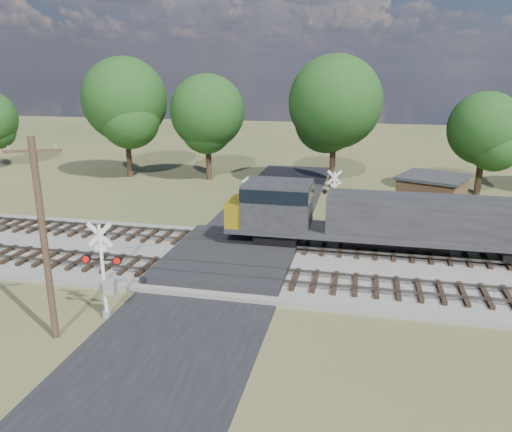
% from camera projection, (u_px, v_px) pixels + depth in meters
% --- Properties ---
extents(ground, '(160.00, 160.00, 0.00)m').
position_uv_depth(ground, '(229.00, 265.00, 27.92)').
color(ground, '#404726').
rests_on(ground, ground).
extents(ballast_bed, '(140.00, 10.00, 0.30)m').
position_uv_depth(ballast_bed, '(414.00, 274.00, 26.29)').
color(ballast_bed, gray).
rests_on(ballast_bed, ground).
extents(road, '(7.00, 60.00, 0.08)m').
position_uv_depth(road, '(229.00, 265.00, 27.91)').
color(road, black).
rests_on(road, ground).
extents(crossing_panel, '(7.00, 9.00, 0.62)m').
position_uv_depth(crossing_panel, '(231.00, 257.00, 28.30)').
color(crossing_panel, '#262628').
rests_on(crossing_panel, ground).
extents(track_near, '(140.00, 2.60, 0.33)m').
position_uv_depth(track_near, '(278.00, 277.00, 25.29)').
color(track_near, black).
rests_on(track_near, ballast_bed).
extents(track_far, '(140.00, 2.60, 0.33)m').
position_uv_depth(track_far, '(292.00, 245.00, 29.97)').
color(track_far, black).
rests_on(track_far, ballast_bed).
extents(crossing_signal_near, '(1.78, 0.39, 4.42)m').
position_uv_depth(crossing_signal_near, '(106.00, 279.00, 21.54)').
color(crossing_signal_near, silver).
rests_on(crossing_signal_near, ground).
extents(crossing_signal_far, '(1.61, 0.35, 3.98)m').
position_uv_depth(crossing_signal_far, '(332.00, 203.00, 34.47)').
color(crossing_signal_far, silver).
rests_on(crossing_signal_far, ground).
extents(utility_pole, '(1.89, 0.90, 8.21)m').
position_uv_depth(utility_pole, '(44.00, 236.00, 19.21)').
color(utility_pole, '#3A241A').
rests_on(utility_pole, ground).
extents(equipment_shed, '(5.90, 5.90, 3.06)m').
position_uv_depth(equipment_shed, '(431.00, 196.00, 37.00)').
color(equipment_shed, '#46341E').
rests_on(equipment_shed, ground).
extents(treeline, '(84.41, 9.22, 11.95)m').
position_uv_depth(treeline, '(352.00, 110.00, 44.45)').
color(treeline, black).
rests_on(treeline, ground).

